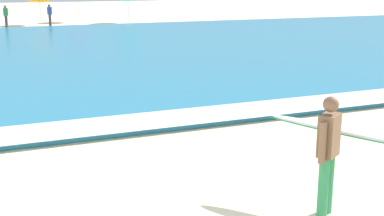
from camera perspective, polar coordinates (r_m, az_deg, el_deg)
The scene contains 5 objects.
sea at distance 24.70m, azimuth -17.99°, elevation 5.66°, with size 120.00×28.00×0.14m, color teal.
surf_foam at distance 11.63m, azimuth -11.80°, elevation -2.09°, with size 120.00×1.44×0.01m, color white.
surfer_with_board at distance 7.71m, azimuth 15.26°, elevation -3.59°, with size 1.51×2.16×1.73m.
beachgoer_near_row_left at distance 40.39m, azimuth -15.28°, elevation 9.84°, with size 0.32×0.20×1.58m.
beachgoer_near_row_mid at distance 39.79m, azimuth -19.67°, elevation 9.48°, with size 0.32×0.20×1.58m.
Camera 1 is at (-2.07, -5.28, 3.26)m, focal length 48.82 mm.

